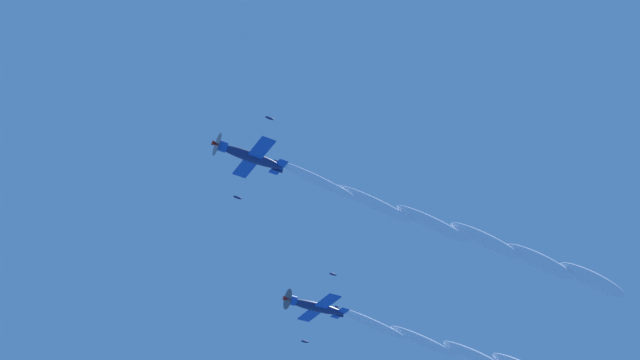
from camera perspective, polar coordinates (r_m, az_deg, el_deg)
The scene contains 3 objects.
airplane_lead at distance 79.95m, azimuth -4.76°, elevation 1.60°, with size 6.96×6.77×3.93m.
airplane_left_wingman at distance 91.60m, azimuth -0.36°, elevation -8.42°, with size 6.97×6.76×3.58m.
smoke_trail_lead at distance 91.44m, azimuth 11.92°, elevation -4.39°, with size 32.36×29.18×4.87m.
Camera 1 is at (-38.76, -18.70, 1.71)m, focal length 48.07 mm.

